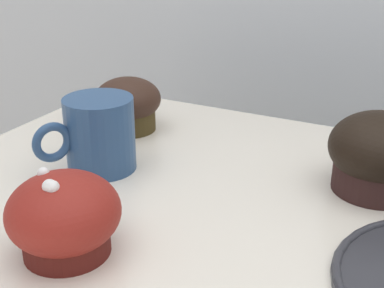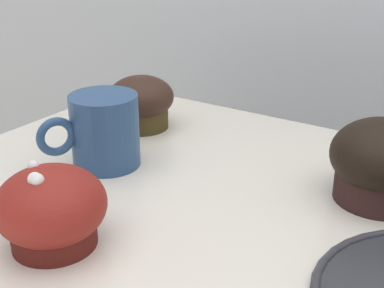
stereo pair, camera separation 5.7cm
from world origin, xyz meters
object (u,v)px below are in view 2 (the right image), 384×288
Objects in this scene: muffin_back_left at (141,102)px; muffin_back_right at (382,163)px; muffin_front_center at (51,210)px; coffee_cup at (104,129)px.

muffin_back_left is 0.84× the size of muffin_back_right.
muffin_front_center is 0.92× the size of muffin_back_right.
muffin_front_center reaches higher than muffin_back_left.
muffin_back_left is at bearing 108.49° from coffee_cup.
muffin_back_right is (0.22, 0.24, 0.01)m from muffin_front_center.
muffin_front_center is 0.33m from muffin_back_right.
muffin_back_right is (0.34, -0.03, 0.00)m from muffin_back_left.
coffee_cup is (-0.08, 0.15, 0.01)m from muffin_front_center.
muffin_front_center is 1.09× the size of muffin_back_left.
muffin_back_left is at bearing 174.90° from muffin_back_right.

